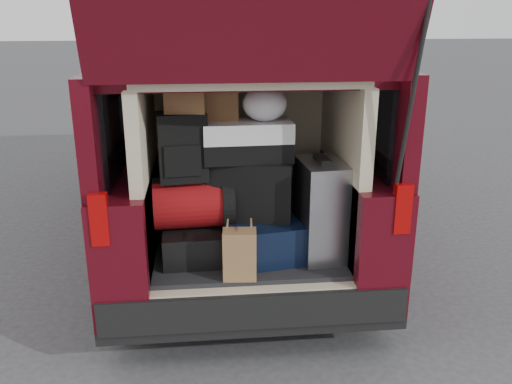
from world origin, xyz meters
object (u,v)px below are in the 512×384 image
(backpack, at_px, (183,147))
(twotone_duffel, at_px, (247,141))
(kraft_bag, at_px, (240,255))
(navy_hardshell, at_px, (258,234))
(silver_roller, at_px, (320,209))
(black_hardshell, at_px, (192,240))
(red_duffel, at_px, (193,202))
(black_soft_case, at_px, (251,188))

(backpack, height_order, twotone_duffel, backpack)
(kraft_bag, height_order, twotone_duffel, twotone_duffel)
(navy_hardshell, xyz_separation_m, silver_roller, (0.40, -0.08, 0.19))
(black_hardshell, relative_size, red_duffel, 1.01)
(silver_roller, xyz_separation_m, kraft_bag, (-0.55, -0.28, -0.17))
(red_duffel, xyz_separation_m, twotone_duffel, (0.36, 0.02, 0.40))
(kraft_bag, xyz_separation_m, twotone_duffel, (0.08, 0.38, 0.62))
(navy_hardshell, xyz_separation_m, red_duffel, (-0.42, 0.00, 0.24))
(navy_hardshell, xyz_separation_m, black_soft_case, (-0.05, 0.03, 0.32))
(silver_roller, distance_m, kraft_bag, 0.64)
(black_hardshell, distance_m, black_soft_case, 0.53)
(black_hardshell, distance_m, silver_roller, 0.88)
(navy_hardshell, distance_m, black_soft_case, 0.33)
(red_duffel, xyz_separation_m, backpack, (-0.05, -0.04, 0.38))
(silver_roller, relative_size, kraft_bag, 2.08)
(silver_roller, xyz_separation_m, backpack, (-0.88, 0.04, 0.43))
(black_hardshell, distance_m, twotone_duffel, 0.77)
(black_hardshell, height_order, silver_roller, silver_roller)
(black_hardshell, xyz_separation_m, kraft_bag, (0.29, -0.36, 0.05))
(red_duffel, relative_size, black_soft_case, 0.95)
(black_hardshell, bearing_deg, kraft_bag, -52.96)
(red_duffel, bearing_deg, kraft_bag, -56.67)
(kraft_bag, bearing_deg, red_duffel, 131.94)
(black_soft_case, relative_size, twotone_duffel, 0.95)
(navy_hardshell, bearing_deg, black_soft_case, 137.70)
(silver_roller, xyz_separation_m, twotone_duffel, (-0.47, 0.10, 0.45))
(kraft_bag, height_order, black_soft_case, black_soft_case)
(black_hardshell, height_order, black_soft_case, black_soft_case)
(kraft_bag, relative_size, red_duffel, 0.61)
(silver_roller, height_order, twotone_duffel, twotone_duffel)
(black_hardshell, relative_size, backpack, 1.21)
(backpack, bearing_deg, black_hardshell, 45.47)
(kraft_bag, bearing_deg, twotone_duffel, 82.66)
(black_soft_case, bearing_deg, black_hardshell, -165.87)
(twotone_duffel, bearing_deg, backpack, -173.83)
(black_hardshell, relative_size, silver_roller, 0.80)
(red_duffel, bearing_deg, black_hardshell, 170.04)
(kraft_bag, bearing_deg, black_hardshell, 133.47)
(silver_roller, xyz_separation_m, black_soft_case, (-0.45, 0.11, 0.13))
(black_soft_case, relative_size, backpack, 1.25)
(black_hardshell, distance_m, red_duffel, 0.27)
(black_hardshell, xyz_separation_m, navy_hardshell, (0.44, -0.01, 0.03))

